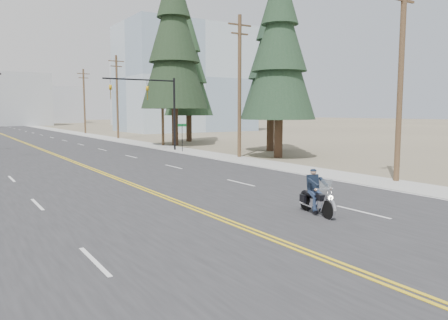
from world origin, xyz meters
The scene contains 19 objects.
ground_plane centered at (0.00, 0.00, 0.00)m, with size 400.00×400.00×0.00m, color #776D56.
road centered at (0.00, 70.00, 0.01)m, with size 20.00×200.00×0.01m, color #303033.
sidewalk_right centered at (11.50, 70.00, 0.01)m, with size 3.00×200.00×0.01m, color #A5A5A0.
traffic_mast_right centered at (8.98, 32.00, 4.94)m, with size 7.10×0.26×7.00m.
street_sign centered at (10.80, 30.00, 1.80)m, with size 0.90×0.06×2.62m.
utility_pole_a centered at (12.50, 8.00, 5.73)m, with size 2.20×0.30×11.00m.
utility_pole_b centered at (12.50, 23.00, 5.98)m, with size 2.20×0.30×11.50m.
utility_pole_c centered at (12.50, 38.00, 5.73)m, with size 2.20×0.30×11.00m.
utility_pole_d centered at (12.50, 53.00, 5.98)m, with size 2.20×0.30×11.50m.
utility_pole_e centered at (12.50, 70.00, 5.73)m, with size 2.20×0.30×11.00m.
glass_building centered at (32.00, 70.00, 10.00)m, with size 24.00×16.00×20.00m, color #9EB5CC.
haze_bldg_b centered at (8.00, 125.00, 7.00)m, with size 18.00×14.00×14.00m, color #ADB2B7.
haze_bldg_c centered at (40.00, 110.00, 9.00)m, with size 16.00×12.00×18.00m, color #B7BCC6.
haze_bldg_e centered at (25.00, 150.00, 6.00)m, with size 14.00×14.00×12.00m, color #B7BCC6.
motorcyclist centered at (3.34, 4.70, 0.83)m, with size 0.91×2.13×1.66m, color black, non-canonical shape.
conifer_near centered at (15.01, 21.01, 8.99)m, with size 5.92×5.92×15.66m.
conifer_mid centered at (18.36, 26.25, 8.82)m, with size 5.77×5.77×15.38m.
conifer_tall centered at (13.69, 37.38, 11.77)m, with size 7.38×7.38×20.49m.
conifer_far centered at (18.09, 42.33, 9.45)m, with size 6.15×6.15×16.47m.
Camera 1 is at (-7.96, -6.67, 3.76)m, focal length 35.00 mm.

